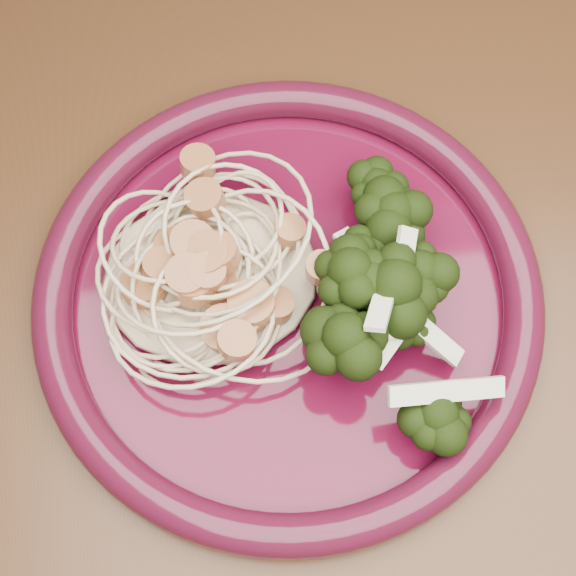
{
  "coord_description": "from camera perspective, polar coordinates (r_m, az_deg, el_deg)",
  "views": [
    {
      "loc": [
        0.05,
        -0.18,
        1.21
      ],
      "look_at": [
        0.07,
        0.02,
        0.77
      ],
      "focal_mm": 50.0,
      "sensor_mm": 36.0,
      "label": 1
    }
  ],
  "objects": [
    {
      "name": "dinner_plate",
      "position": [
        0.49,
        -0.0,
        -0.39
      ],
      "size": [
        0.4,
        0.4,
        0.03
      ],
      "rotation": [
        0.0,
        0.0,
        -0.35
      ],
      "color": "#46081D",
      "rests_on": "dining_table"
    },
    {
      "name": "dining_table",
      "position": [
        0.59,
        -6.6,
        -6.74
      ],
      "size": [
        1.2,
        0.8,
        0.75
      ],
      "color": "#472814",
      "rests_on": "ground"
    },
    {
      "name": "broccoli_pile",
      "position": [
        0.47,
        7.16,
        -0.85
      ],
      "size": [
        0.15,
        0.19,
        0.06
      ],
      "primitive_type": "ellipsoid",
      "rotation": [
        0.0,
        0.0,
        -0.35
      ],
      "color": "black",
      "rests_on": "dinner_plate"
    },
    {
      "name": "spaghetti_pile",
      "position": [
        0.49,
        -5.6,
        1.34
      ],
      "size": [
        0.17,
        0.16,
        0.03
      ],
      "primitive_type": "ellipsoid",
      "rotation": [
        0.0,
        0.0,
        -0.35
      ],
      "color": "beige",
      "rests_on": "dinner_plate"
    },
    {
      "name": "onion_garnish",
      "position": [
        0.44,
        7.68,
        0.88
      ],
      "size": [
        0.1,
        0.12,
        0.06
      ],
      "primitive_type": null,
      "rotation": [
        0.0,
        0.0,
        -0.35
      ],
      "color": "beige",
      "rests_on": "broccoli_pile"
    },
    {
      "name": "scallop_cluster",
      "position": [
        0.46,
        -6.03,
        3.33
      ],
      "size": [
        0.17,
        0.17,
        0.05
      ],
      "primitive_type": null,
      "rotation": [
        0.0,
        0.0,
        -0.35
      ],
      "color": "#B37547",
      "rests_on": "spaghetti_pile"
    }
  ]
}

